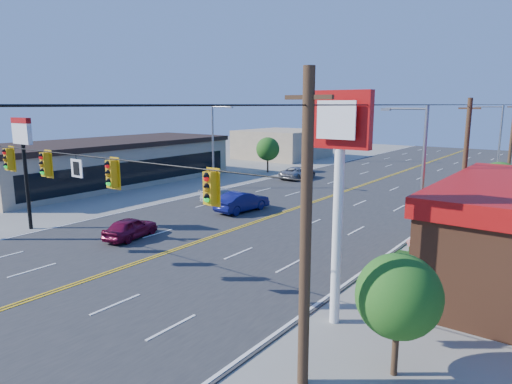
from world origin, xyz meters
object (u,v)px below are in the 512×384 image
Objects in this scene: kfc_pylon at (340,162)px; car_silver at (298,173)px; signal_span at (60,179)px; car_white at (224,196)px; car_magenta at (131,229)px; car_blue at (242,202)px; pizza_hut_sign at (24,150)px.

kfc_pylon is 1.77× the size of car_silver.
signal_span is 32.72m from car_silver.
signal_span is at bearing 130.52° from car_white.
signal_span is 8.52m from car_magenta.
kfc_pylon is at bearing 163.30° from car_white.
signal_span is at bearing -160.22° from kfc_pylon.
car_white is (-3.27, 1.69, -0.18)m from car_blue.
car_blue is 3.68m from car_white.
pizza_hut_sign is at bearing 91.99° from car_white.
signal_span is at bearing 104.63° from car_silver.
pizza_hut_sign is 15.24m from car_white.
kfc_pylon is at bearing 125.35° from car_silver.
car_white is at bearing 141.29° from kfc_pylon.
car_blue reaches higher than car_magenta.
kfc_pylon is 2.14× the size of car_white.
car_silver reaches higher than car_white.
signal_span is 11.60m from pizza_hut_sign.
car_blue reaches higher than car_white.
signal_span is 16.69m from car_blue.
signal_span is 19.10m from car_white.
kfc_pylon reaches higher than car_silver.
car_blue is (-2.64, 15.96, -4.13)m from signal_span.
car_blue is at bearing 108.02° from car_silver.
pizza_hut_sign is at bearing 7.29° from car_magenta.
car_white is at bearing 108.51° from signal_span.
kfc_pylon is 33.59m from car_silver.
car_magenta is (-14.83, 2.40, -5.40)m from kfc_pylon.
car_white is 14.05m from car_silver.
car_blue is (-13.76, 11.96, -5.29)m from kfc_pylon.
car_silver is at bearing 102.82° from signal_span.
car_magenta is 11.46m from car_white.
car_silver is (-4.56, 15.68, -0.09)m from car_blue.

